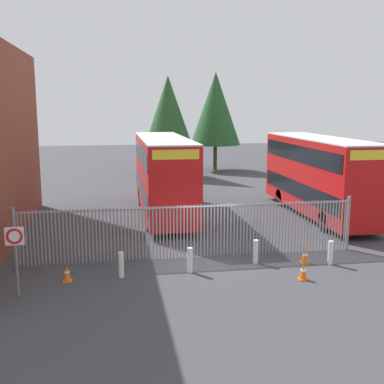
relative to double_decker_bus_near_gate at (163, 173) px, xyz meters
The scene contains 14 objects.
ground_plane 2.62m from the double_decker_bus_near_gate, ahead, with size 100.00×100.00×0.00m, color #3D3D42.
palisade_fence 7.99m from the double_decker_bus_near_gate, 88.05° to the right, with size 13.86×0.14×2.35m.
double_decker_bus_near_gate is the anchor object (origin of this frame).
double_decker_bus_behind_fence_left 8.73m from the double_decker_bus_near_gate, 10.74° to the right, with size 2.54×10.81×4.42m.
bollard_near_left 10.24m from the double_decker_bus_near_gate, 104.98° to the right, with size 0.20×0.20×0.95m, color silver.
bollard_center_front 9.81m from the double_decker_bus_near_gate, 90.29° to the right, with size 0.20×0.20×0.95m, color silver.
bollard_near_right 9.60m from the double_decker_bus_near_gate, 73.44° to the right, with size 0.20×0.20×0.95m, color silver.
bollard_far_right 11.28m from the double_decker_bus_near_gate, 60.12° to the right, with size 0.20×0.20×0.95m, color silver.
traffic_cone_by_gate 11.87m from the double_decker_bus_near_gate, 70.82° to the right, with size 0.34×0.34×0.59m.
traffic_cone_mid_forecourt 10.61m from the double_decker_bus_near_gate, 63.56° to the right, with size 0.34×0.34×0.59m.
traffic_cone_near_kerb 11.01m from the double_decker_bus_near_gate, 114.63° to the right, with size 0.34×0.34×0.59m.
speed_limit_sign_post 12.49m from the double_decker_bus_near_gate, 118.49° to the right, with size 0.60×0.14×2.40m.
tree_tall_back 15.58m from the double_decker_bus_near_gate, 82.23° to the left, with size 4.45×4.45×8.73m.
tree_short_side 19.92m from the double_decker_bus_near_gate, 69.18° to the left, with size 4.78×4.78×9.31m.
Camera 1 is at (-3.75, -18.43, 6.14)m, focal length 44.31 mm.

